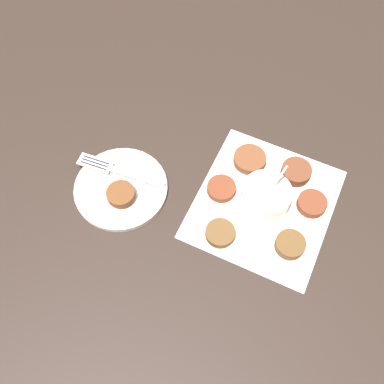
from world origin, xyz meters
TOP-DOWN VIEW (x-y plane):
  - ground_plane at (0.00, 0.00)m, footprint 4.00×4.00m
  - napkin at (-0.02, -0.02)m, footprint 0.28×0.26m
  - sauce_bowl at (-0.02, -0.02)m, footprint 0.11×0.10m
  - fritter_0 at (-0.09, -0.08)m, footprint 0.07×0.07m
  - fritter_1 at (0.05, 0.06)m, footprint 0.06×0.06m
  - fritter_2 at (-0.10, 0.02)m, footprint 0.06×0.06m
  - fritter_3 at (0.08, -0.07)m, footprint 0.06×0.06m
  - fritter_4 at (-0.05, 0.07)m, footprint 0.06×0.06m
  - fritter_5 at (-0.01, -0.11)m, footprint 0.06×0.06m
  - serving_plate at (0.07, -0.29)m, footprint 0.19×0.19m
  - fritter_on_plate at (0.09, -0.28)m, footprint 0.06×0.06m
  - fork at (0.05, -0.33)m, footprint 0.04×0.19m

SIDE VIEW (x-z plane):
  - ground_plane at x=0.00m, z-range 0.00..0.00m
  - napkin at x=-0.02m, z-range 0.00..0.00m
  - serving_plate at x=0.07m, z-range 0.00..0.02m
  - fritter_5 at x=-0.01m, z-range 0.00..0.02m
  - fritter_3 at x=0.08m, z-range 0.00..0.02m
  - fritter_4 at x=-0.05m, z-range 0.00..0.02m
  - fritter_0 at x=-0.09m, z-range 0.00..0.02m
  - fritter_1 at x=0.05m, z-range 0.00..0.02m
  - fritter_2 at x=-0.10m, z-range 0.00..0.03m
  - fork at x=0.05m, z-range 0.02..0.02m
  - fritter_on_plate at x=0.09m, z-range 0.02..0.03m
  - sauce_bowl at x=-0.02m, z-range -0.02..0.07m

